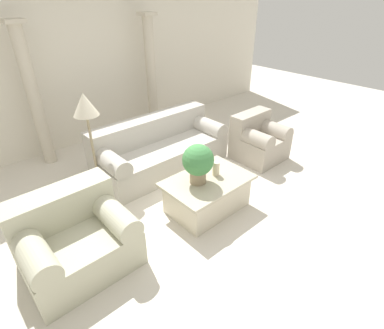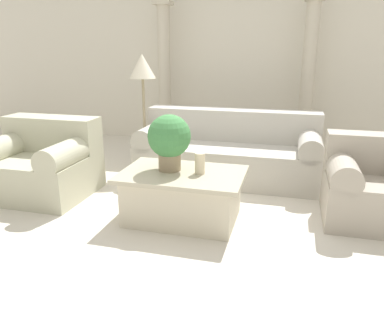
{
  "view_description": "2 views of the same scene",
  "coord_description": "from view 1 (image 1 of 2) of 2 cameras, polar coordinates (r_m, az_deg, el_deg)",
  "views": [
    {
      "loc": [
        -2.29,
        -2.65,
        2.63
      ],
      "look_at": [
        0.02,
        -0.09,
        0.62
      ],
      "focal_mm": 28.0,
      "sensor_mm": 36.0,
      "label": 1
    },
    {
      "loc": [
        1.02,
        -3.5,
        1.57
      ],
      "look_at": [
        0.13,
        -0.16,
        0.5
      ],
      "focal_mm": 35.0,
      "sensor_mm": 36.0,
      "label": 2
    }
  ],
  "objects": [
    {
      "name": "potted_plant",
      "position": [
        3.74,
        1.16,
        0.55
      ],
      "size": [
        0.4,
        0.4,
        0.53
      ],
      "color": "#937F60",
      "rests_on": "coffee_table"
    },
    {
      "name": "wall_back",
      "position": [
        6.06,
        -20.29,
        18.73
      ],
      "size": [
        10.0,
        0.06,
        3.2
      ],
      "color": "silver",
      "rests_on": "ground_plane"
    },
    {
      "name": "loveseat",
      "position": [
        3.51,
        -21.52,
        -12.78
      ],
      "size": [
        1.11,
        0.93,
        0.83
      ],
      "color": "#BCBA9E",
      "rests_on": "ground_plane"
    },
    {
      "name": "column_right",
      "position": [
        6.38,
        -7.82,
        16.77
      ],
      "size": [
        0.28,
        0.28,
        2.29
      ],
      "color": "beige",
      "rests_on": "ground_plane"
    },
    {
      "name": "floor_lamp",
      "position": [
        4.18,
        -19.5,
        9.26
      ],
      "size": [
        0.33,
        0.33,
        1.52
      ],
      "color": "gray",
      "rests_on": "ground_plane"
    },
    {
      "name": "column_left",
      "position": [
        5.48,
        -27.91,
        11.36
      ],
      "size": [
        0.28,
        0.28,
        2.29
      ],
      "color": "beige",
      "rests_on": "ground_plane"
    },
    {
      "name": "pillar_candle",
      "position": [
        4.01,
        4.6,
        -0.75
      ],
      "size": [
        0.09,
        0.09,
        0.2
      ],
      "color": "beige",
      "rests_on": "coffee_table"
    },
    {
      "name": "sofa_long",
      "position": [
        5.04,
        -6.17,
        3.03
      ],
      "size": [
        2.21,
        0.93,
        0.83
      ],
      "color": "#B7B2A8",
      "rests_on": "ground_plane"
    },
    {
      "name": "armchair",
      "position": [
        5.43,
        12.52,
        4.7
      ],
      "size": [
        0.81,
        0.77,
        0.8
      ],
      "color": "#ADA393",
      "rests_on": "ground_plane"
    },
    {
      "name": "coffee_table",
      "position": [
        4.09,
        2.92,
        -5.56
      ],
      "size": [
        1.15,
        0.77,
        0.47
      ],
      "color": "beige",
      "rests_on": "ground_plane"
    },
    {
      "name": "ground_plane",
      "position": [
        4.38,
        -0.99,
        -6.67
      ],
      "size": [
        16.0,
        16.0,
        0.0
      ],
      "primitive_type": "plane",
      "color": "silver"
    }
  ]
}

